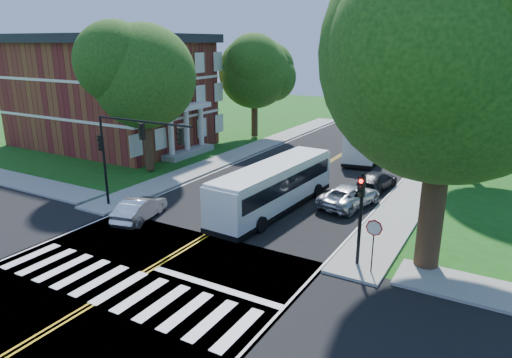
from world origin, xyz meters
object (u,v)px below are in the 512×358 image
Objects in this scene: suv at (350,196)px; bus_follow at (367,138)px; signal_ne at (361,207)px; dark_sedan at (377,180)px; signal_nw at (129,143)px; hatchback at (140,209)px; bus_lead at (274,186)px.

bus_follow is at bearing -65.65° from suv.
signal_ne reaches higher than dark_sedan.
signal_nw is 3.91m from hatchback.
signal_ne is at bearing 148.65° from bus_lead.
signal_nw is 23.29m from bus_follow.
dark_sedan is at bearing 101.66° from signal_ne.
bus_lead is 8.18m from hatchback.
signal_nw is at bearing -44.44° from hatchback.
bus_lead is at bearing 49.04° from suv.
bus_lead is at bearing -151.11° from hatchback.
bus_lead is at bearing 145.46° from signal_ne.
hatchback is (-12.93, -0.70, -2.27)m from signal_ne.
suv is 1.16× the size of dark_sedan.
signal_ne is (14.06, 0.01, -1.41)m from signal_nw.
signal_ne reaches higher than bus_lead.
dark_sedan is (11.55, 12.16, -3.74)m from signal_nw.
signal_ne is 1.06× the size of hatchback.
signal_nw is at bearing -179.95° from signal_ne.
signal_nw reaches higher than dark_sedan.
bus_lead is 17.00m from bus_follow.
signal_nw reaches higher than bus_lead.
bus_follow is 2.84× the size of hatchback.
bus_lead is 2.65× the size of dark_sedan.
suv is 4.47m from dark_sedan.
bus_follow is (0.70, 16.99, 0.03)m from bus_lead.
signal_nw reaches higher than signal_ne.
hatchback is 0.83× the size of suv.
dark_sedan is at bearing 101.88° from bus_follow.
suv is at bearing -152.80° from hatchback.
bus_follow is 2.36× the size of suv.
signal_nw is 1.73× the size of hatchback.
suv reaches higher than hatchback.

